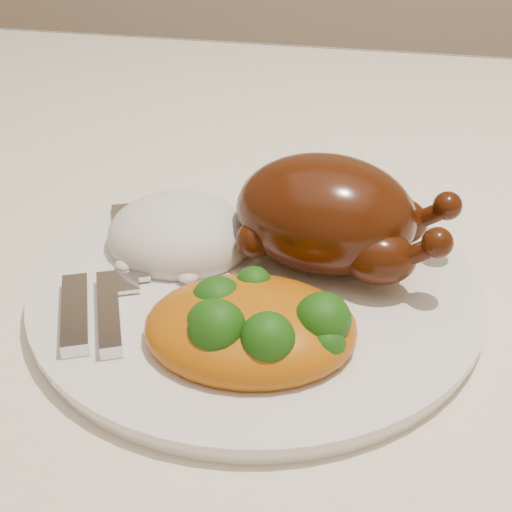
# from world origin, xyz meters

# --- Properties ---
(dining_table) EXTENTS (1.60, 0.90, 0.76)m
(dining_table) POSITION_xyz_m (0.00, 0.00, 0.67)
(dining_table) COLOR brown
(dining_table) RESTS_ON floor
(tablecloth) EXTENTS (1.73, 1.03, 0.18)m
(tablecloth) POSITION_xyz_m (0.00, 0.00, 0.74)
(tablecloth) COLOR beige
(tablecloth) RESTS_ON dining_table
(dinner_plate) EXTENTS (0.36, 0.36, 0.01)m
(dinner_plate) POSITION_xyz_m (-0.03, -0.11, 0.77)
(dinner_plate) COLOR white
(dinner_plate) RESTS_ON tablecloth
(roast_chicken) EXTENTS (0.17, 0.12, 0.08)m
(roast_chicken) POSITION_xyz_m (0.02, -0.08, 0.82)
(roast_chicken) COLOR #411607
(roast_chicken) RESTS_ON dinner_plate
(rice_mound) EXTENTS (0.12, 0.11, 0.06)m
(rice_mound) POSITION_xyz_m (-0.09, -0.08, 0.79)
(rice_mound) COLOR silver
(rice_mound) RESTS_ON dinner_plate
(mac_and_cheese) EXTENTS (0.14, 0.12, 0.06)m
(mac_and_cheese) POSITION_xyz_m (-0.01, -0.18, 0.79)
(mac_and_cheese) COLOR #AF5C0B
(mac_and_cheese) RESTS_ON dinner_plate
(cutlery) EXTENTS (0.08, 0.19, 0.01)m
(cutlery) POSITION_xyz_m (-0.12, -0.15, 0.79)
(cutlery) COLOR silver
(cutlery) RESTS_ON dinner_plate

